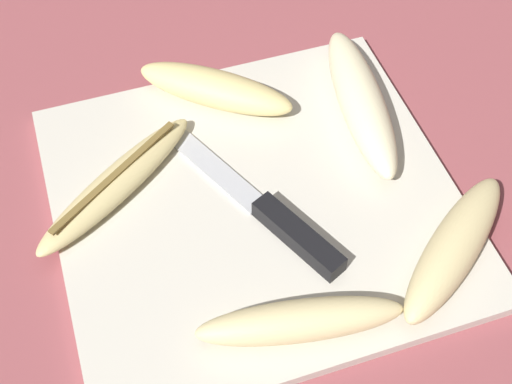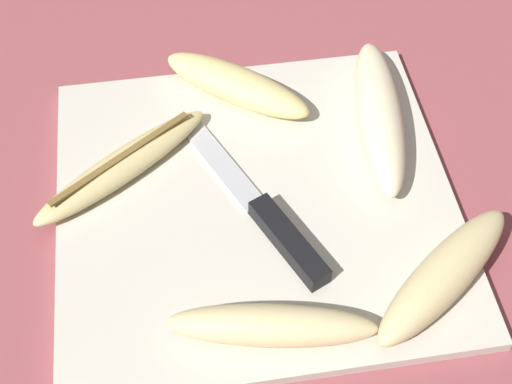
# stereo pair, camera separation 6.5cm
# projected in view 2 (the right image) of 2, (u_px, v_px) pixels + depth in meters

# --- Properties ---
(ground_plane) EXTENTS (4.00, 4.00, 0.00)m
(ground_plane) POSITION_uv_depth(u_px,v_px,m) (256.00, 206.00, 0.67)
(ground_plane) COLOR #93474C
(cutting_board) EXTENTS (0.36, 0.35, 0.01)m
(cutting_board) POSITION_uv_depth(u_px,v_px,m) (256.00, 202.00, 0.66)
(cutting_board) COLOR beige
(cutting_board) RESTS_ON ground_plane
(knife) EXTENTS (0.11, 0.21, 0.02)m
(knife) POSITION_uv_depth(u_px,v_px,m) (275.00, 226.00, 0.63)
(knife) COLOR black
(knife) RESTS_ON cutting_board
(banana_mellow_near) EXTENTS (0.16, 0.14, 0.03)m
(banana_mellow_near) POSITION_uv_depth(u_px,v_px,m) (444.00, 275.00, 0.59)
(banana_mellow_near) COLOR beige
(banana_mellow_near) RESTS_ON cutting_board
(banana_golden_short) EXTENTS (0.16, 0.14, 0.03)m
(banana_golden_short) POSITION_uv_depth(u_px,v_px,m) (235.00, 85.00, 0.72)
(banana_golden_short) COLOR #EDD689
(banana_golden_short) RESTS_ON cutting_board
(banana_bright_far) EXTENTS (0.07, 0.20, 0.04)m
(banana_bright_far) POSITION_uv_depth(u_px,v_px,m) (379.00, 114.00, 0.69)
(banana_bright_far) COLOR beige
(banana_bright_far) RESTS_ON cutting_board
(banana_spotted_left) EXTENTS (0.18, 0.14, 0.02)m
(banana_spotted_left) POSITION_uv_depth(u_px,v_px,m) (123.00, 165.00, 0.67)
(banana_spotted_left) COLOR #DBC684
(banana_spotted_left) RESTS_ON cutting_board
(banana_ripe_center) EXTENTS (0.17, 0.07, 0.03)m
(banana_ripe_center) POSITION_uv_depth(u_px,v_px,m) (272.00, 325.00, 0.56)
(banana_ripe_center) COLOR beige
(banana_ripe_center) RESTS_ON cutting_board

